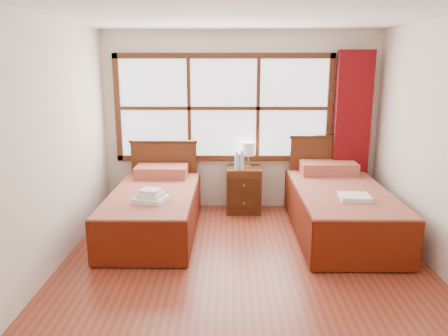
{
  "coord_description": "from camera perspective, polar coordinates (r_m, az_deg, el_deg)",
  "views": [
    {
      "loc": [
        -0.17,
        -4.16,
        2.13
      ],
      "look_at": [
        -0.23,
        0.7,
        0.97
      ],
      "focal_mm": 35.0,
      "sensor_mm": 36.0,
      "label": 1
    }
  ],
  "objects": [
    {
      "name": "floor",
      "position": [
        4.67,
        2.73,
        -13.67
      ],
      "size": [
        4.5,
        4.5,
        0.0
      ],
      "primitive_type": "plane",
      "color": "brown",
      "rests_on": "ground"
    },
    {
      "name": "ceiling",
      "position": [
        4.18,
        3.16,
        19.89
      ],
      "size": [
        4.5,
        4.5,
        0.0
      ],
      "primitive_type": "plane",
      "rotation": [
        3.14,
        0.0,
        0.0
      ],
      "color": "white",
      "rests_on": "wall_back"
    },
    {
      "name": "wall_back",
      "position": [
        6.46,
        2.17,
        6.08
      ],
      "size": [
        4.0,
        0.0,
        4.0
      ],
      "primitive_type": "plane",
      "rotation": [
        1.57,
        0.0,
        0.0
      ],
      "color": "silver",
      "rests_on": "floor"
    },
    {
      "name": "wall_left",
      "position": [
        4.62,
        -22.74,
        2.05
      ],
      "size": [
        0.0,
        4.5,
        4.5
      ],
      "primitive_type": "plane",
      "rotation": [
        1.57,
        0.0,
        1.57
      ],
      "color": "silver",
      "rests_on": "floor"
    },
    {
      "name": "window",
      "position": [
        6.4,
        -0.06,
        7.82
      ],
      "size": [
        3.16,
        0.06,
        1.56
      ],
      "color": "white",
      "rests_on": "wall_back"
    },
    {
      "name": "curtain",
      "position": [
        6.58,
        16.31,
        4.54
      ],
      "size": [
        0.5,
        0.16,
        2.3
      ],
      "primitive_type": "cube",
      "color": "maroon",
      "rests_on": "wall_back"
    },
    {
      "name": "bed_left",
      "position": [
        5.73,
        -9.07,
        -5.16
      ],
      "size": [
        1.07,
        2.09,
        1.04
      ],
      "color": "#3A1E0C",
      "rests_on": "floor"
    },
    {
      "name": "bed_right",
      "position": [
        5.82,
        14.81,
        -4.92
      ],
      "size": [
        1.14,
        2.22,
        1.11
      ],
      "color": "#3A1E0C",
      "rests_on": "floor"
    },
    {
      "name": "nightstand",
      "position": [
        6.41,
        2.58,
        -2.84
      ],
      "size": [
        0.5,
        0.49,
        0.66
      ],
      "color": "#4D2410",
      "rests_on": "floor"
    },
    {
      "name": "towels_left",
      "position": [
        5.2,
        -9.55,
        -3.7
      ],
      "size": [
        0.43,
        0.4,
        0.15
      ],
      "rotation": [
        0.0,
        0.0,
        -0.28
      ],
      "color": "white",
      "rests_on": "bed_left"
    },
    {
      "name": "towels_right",
      "position": [
        5.3,
        16.7,
        -3.66
      ],
      "size": [
        0.36,
        0.32,
        0.05
      ],
      "rotation": [
        0.0,
        0.0,
        -0.05
      ],
      "color": "white",
      "rests_on": "bed_right"
    },
    {
      "name": "lamp",
      "position": [
        6.3,
        3.24,
        2.42
      ],
      "size": [
        0.19,
        0.19,
        0.37
      ],
      "color": "#CC8E41",
      "rests_on": "nightstand"
    },
    {
      "name": "bottle_near",
      "position": [
        6.19,
        1.69,
        0.86
      ],
      "size": [
        0.07,
        0.07,
        0.25
      ],
      "color": "#BEDFF4",
      "rests_on": "nightstand"
    },
    {
      "name": "bottle_far",
      "position": [
        6.2,
        2.33,
        0.93
      ],
      "size": [
        0.07,
        0.07,
        0.27
      ],
      "color": "#BEDFF4",
      "rests_on": "nightstand"
    }
  ]
}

